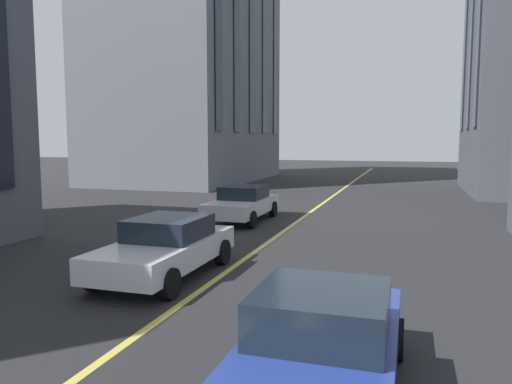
{
  "coord_description": "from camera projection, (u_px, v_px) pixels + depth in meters",
  "views": [
    {
      "loc": [
        1.62,
        -4.15,
        3.15
      ],
      "look_at": [
        12.79,
        -0.62,
        1.92
      ],
      "focal_mm": 34.33,
      "sensor_mm": 36.0,
      "label": 1
    }
  ],
  "objects": [
    {
      "name": "lane_centre_line",
      "position": [
        296.0,
        222.0,
        19.0
      ],
      "size": [
        80.0,
        0.16,
        0.01
      ],
      "color": "#D8C64C",
      "rests_on": "ground_plane"
    },
    {
      "name": "car_white_parked_a",
      "position": [
        166.0,
        246.0,
        11.39
      ],
      "size": [
        4.4,
        1.95,
        1.37
      ],
      "color": "silver",
      "rests_on": "ground_plane"
    },
    {
      "name": "car_blue_oncoming",
      "position": [
        323.0,
        341.0,
        6.01
      ],
      "size": [
        3.9,
        1.89,
        1.4
      ],
      "color": "navy",
      "rests_on": "ground_plane"
    },
    {
      "name": "car_white_trailing",
      "position": [
        242.0,
        203.0,
        19.29
      ],
      "size": [
        4.4,
        1.95,
        1.37
      ],
      "color": "silver",
      "rests_on": "ground_plane"
    },
    {
      "name": "building_left_far",
      "position": [
        189.0,
        7.0,
        37.79
      ],
      "size": [
        16.81,
        10.2,
        26.91
      ],
      "color": "slate",
      "rests_on": "ground_plane"
    }
  ]
}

